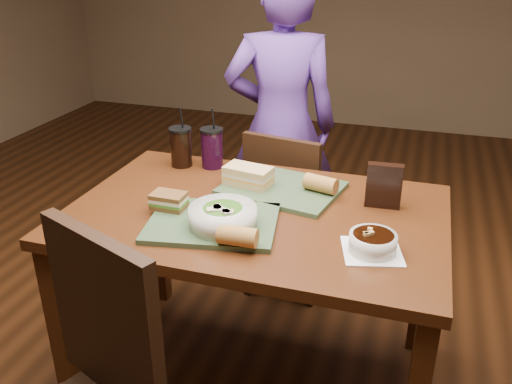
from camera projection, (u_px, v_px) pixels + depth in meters
ground at (256, 374)px, 2.21m from camera, size 6.00×6.00×0.00m
dining_table at (256, 233)px, 1.93m from camera, size 1.30×0.85×0.75m
chair_far at (285, 207)px, 2.55m from camera, size 0.42×0.43×0.84m
diner at (281, 126)px, 2.70m from camera, size 0.64×0.50×1.54m
tray_near at (213, 223)px, 1.79m from camera, size 0.47×0.39×0.02m
tray_far at (282, 188)px, 2.04m from camera, size 0.47×0.39×0.02m
salad_bowl at (223, 215)px, 1.74m from camera, size 0.22×0.22×0.07m
soup_bowl at (373, 242)px, 1.63m from camera, size 0.21×0.21×0.07m
sandwich_near at (169, 201)px, 1.86m from camera, size 0.12×0.08×0.05m
sandwich_far at (248, 176)px, 2.04m from camera, size 0.19×0.13×0.07m
baguette_near at (238, 236)px, 1.63m from camera, size 0.12×0.06×0.06m
baguette_far at (321, 184)px, 1.98m from camera, size 0.13×0.09×0.06m
cup_cola at (181, 147)px, 2.24m from camera, size 0.09×0.09×0.25m
cup_berry at (212, 148)px, 2.23m from camera, size 0.09×0.09×0.26m
chip_bag at (384, 186)px, 1.89m from camera, size 0.12×0.05×0.16m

